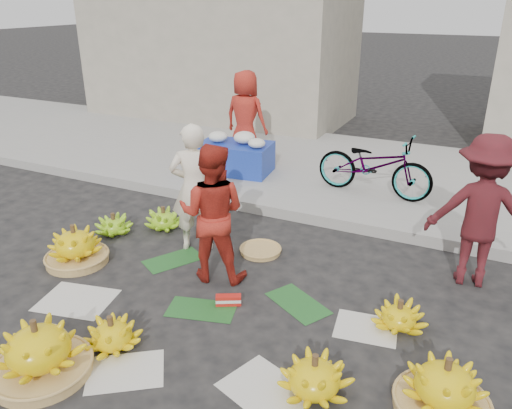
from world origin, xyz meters
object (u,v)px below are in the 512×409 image
at_px(banana_bunch_4, 444,388).
at_px(vendor_cream, 194,188).
at_px(banana_bunch_0, 75,246).
at_px(bicycle, 374,165).
at_px(flower_table, 236,156).

xyz_separation_m(banana_bunch_4, vendor_cream, (-2.96, 1.42, 0.56)).
relative_size(banana_bunch_0, bicycle, 0.46).
height_order(banana_bunch_0, bicycle, bicycle).
bearing_deg(bicycle, banana_bunch_4, -154.39).
height_order(banana_bunch_4, vendor_cream, vendor_cream).
bearing_deg(flower_table, bicycle, -7.16).
relative_size(vendor_cream, bicycle, 0.90).
bearing_deg(banana_bunch_0, bicycle, 51.76).
relative_size(banana_bunch_4, bicycle, 0.43).
bearing_deg(banana_bunch_4, banana_bunch_0, 172.67).
distance_m(banana_bunch_4, vendor_cream, 3.33).
distance_m(flower_table, bicycle, 2.26).
relative_size(banana_bunch_0, vendor_cream, 0.51).
bearing_deg(banana_bunch_0, flower_table, 84.68).
height_order(banana_bunch_4, flower_table, flower_table).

